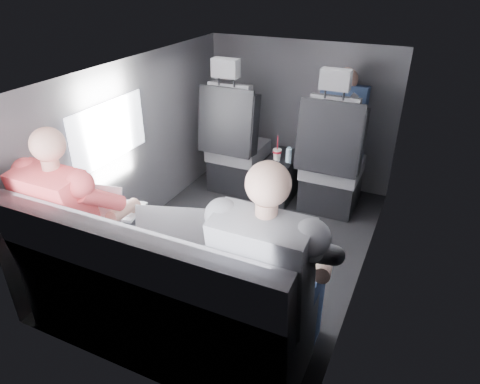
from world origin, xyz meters
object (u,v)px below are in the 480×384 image
at_px(center_console, 282,177).
at_px(laptop_silver, 182,233).
at_px(laptop_white, 110,207).
at_px(passenger_rear_left, 80,220).
at_px(front_seat_left, 236,150).
at_px(soda_cup, 277,154).
at_px(laptop_black, 280,260).
at_px(water_bottle, 289,156).
at_px(rear_bench, 160,303).
at_px(passenger_front_right, 342,120).
at_px(front_seat_right, 331,168).
at_px(passenger_rear_right, 273,274).

bearing_deg(center_console, laptop_silver, -89.01).
relative_size(laptop_white, passenger_rear_left, 0.29).
distance_m(front_seat_left, soda_cup, 0.43).
bearing_deg(passenger_rear_left, laptop_black, 6.51).
bearing_deg(laptop_silver, water_bottle, 88.03).
height_order(rear_bench, laptop_black, rear_bench).
bearing_deg(passenger_front_right, water_bottle, -138.52).
bearing_deg(passenger_rear_left, passenger_front_right, 63.64).
bearing_deg(passenger_front_right, laptop_silver, -101.99).
relative_size(front_seat_right, passenger_rear_right, 1.00).
bearing_deg(rear_bench, front_seat_right, 76.69).
relative_size(water_bottle, passenger_front_right, 0.20).
xyz_separation_m(rear_bench, laptop_white, (-0.53, 0.29, 0.32)).
height_order(laptop_black, passenger_front_right, passenger_front_right).
bearing_deg(soda_cup, rear_bench, -89.30).
xyz_separation_m(soda_cup, water_bottle, (0.11, -0.01, 0.01)).
height_order(rear_bench, laptop_white, rear_bench).
height_order(rear_bench, water_bottle, rear_bench).
bearing_deg(laptop_black, laptop_silver, -179.15).
bearing_deg(front_seat_left, soda_cup, -6.77).
distance_m(front_seat_right, laptop_white, 1.90).
relative_size(front_seat_right, laptop_white, 3.57).
height_order(front_seat_right, passenger_rear_right, passenger_rear_right).
bearing_deg(water_bottle, laptop_black, -72.49).
xyz_separation_m(laptop_black, passenger_rear_right, (0.01, -0.13, 0.01)).
xyz_separation_m(center_console, passenger_front_right, (0.44, 0.22, 0.54)).
height_order(front_seat_right, rear_bench, front_seat_right).
distance_m(rear_bench, laptop_white, 0.68).
distance_m(rear_bench, soda_cup, 1.86).
bearing_deg(passenger_rear_left, front_seat_left, 85.84).
xyz_separation_m(center_console, laptop_silver, (0.03, -1.72, 0.44)).
xyz_separation_m(center_console, passenger_rear_right, (0.61, -1.85, 0.45)).
bearing_deg(front_seat_right, soda_cup, -173.87).
distance_m(front_seat_left, center_console, 0.49).
distance_m(laptop_white, laptop_black, 1.12).
relative_size(rear_bench, passenger_rear_left, 1.30).
xyz_separation_m(front_seat_left, front_seat_right, (0.90, 0.00, 0.00)).
bearing_deg(rear_bench, passenger_rear_right, 8.82).
height_order(front_seat_left, laptop_silver, front_seat_left).
bearing_deg(center_console, passenger_front_right, 26.28).
distance_m(laptop_black, passenger_front_right, 1.94).
xyz_separation_m(front_seat_right, passenger_rear_right, (0.16, -1.81, 0.25)).
relative_size(front_seat_right, water_bottle, 8.50).
bearing_deg(rear_bench, soda_cup, 90.70).
bearing_deg(rear_bench, passenger_front_right, 78.45).
height_order(center_console, water_bottle, water_bottle).
xyz_separation_m(passenger_rear_right, passenger_front_right, (-0.17, 2.07, 0.10)).
relative_size(soda_cup, water_bottle, 1.56).
height_order(front_seat_left, center_console, front_seat_left).
relative_size(center_console, laptop_silver, 1.10).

